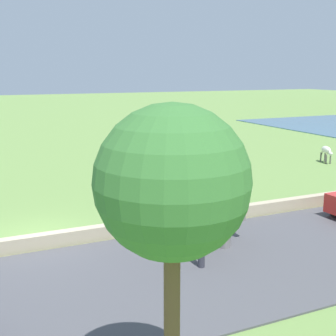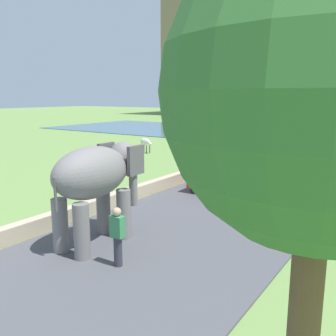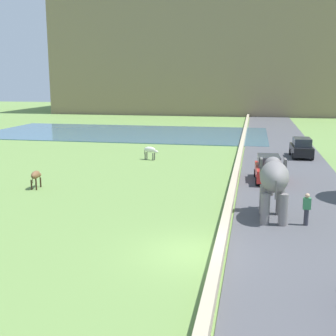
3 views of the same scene
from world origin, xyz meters
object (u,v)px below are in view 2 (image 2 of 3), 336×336
at_px(elephant, 97,178).
at_px(cow_white, 146,142).
at_px(car_red, 223,169).
at_px(car_black, 334,150).
at_px(person_beside_elephant, 118,236).

xyz_separation_m(elephant, cow_white, (-9.85, 15.01, -1.20)).
distance_m(elephant, car_red, 8.44).
bearing_deg(car_red, car_black, 72.84).
distance_m(elephant, person_beside_elephant, 2.12).
bearing_deg(elephant, car_red, 89.98).
bearing_deg(person_beside_elephant, car_black, 85.25).
height_order(car_black, cow_white, car_black).
relative_size(car_red, cow_white, 2.86).
height_order(elephant, car_red, elephant).
xyz_separation_m(person_beside_elephant, cow_white, (-11.39, 15.89, -0.04)).
bearing_deg(cow_white, elephant, -56.72).
relative_size(elephant, car_black, 0.86).
bearing_deg(car_black, person_beside_elephant, -94.75).
xyz_separation_m(elephant, person_beside_elephant, (1.54, -0.88, -1.16)).
bearing_deg(cow_white, car_red, -34.01).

